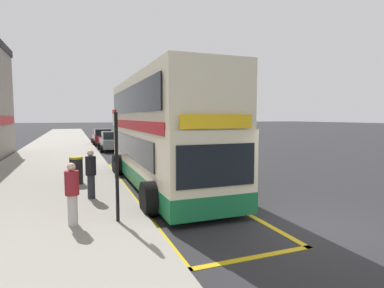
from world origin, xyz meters
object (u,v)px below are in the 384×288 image
bus_stop_sign (116,157)px  pedestrian_further_back (72,192)px  parked_car_maroon_behind (102,137)px  parked_car_grey_across (112,141)px  pedestrian_waiting_near_sign (91,172)px  litter_bin (76,170)px  double_decker_bus (161,136)px

bus_stop_sign → pedestrian_further_back: bus_stop_sign is taller
parked_car_maroon_behind → parked_car_grey_across: 5.96m
pedestrian_waiting_near_sign → bus_stop_sign: bearing=-78.6°
parked_car_grey_across → litter_bin: parked_car_grey_across is taller
parked_car_maroon_behind → pedestrian_waiting_near_sign: pedestrian_waiting_near_sign is taller
parked_car_maroon_behind → pedestrian_further_back: size_ratio=2.68×
double_decker_bus → pedestrian_waiting_near_sign: bearing=-147.9°
pedestrian_further_back → litter_bin: (0.15, 5.11, -0.30)m
bus_stop_sign → parked_car_grey_across: size_ratio=0.69×
pedestrian_waiting_near_sign → litter_bin: pedestrian_waiting_near_sign is taller
double_decker_bus → parked_car_grey_across: bearing=91.4°
pedestrian_further_back → parked_car_grey_across: bearing=80.5°
double_decker_bus → parked_car_maroon_behind: 20.30m
parked_car_maroon_behind → litter_bin: (-2.73, -19.42, -0.11)m
bus_stop_sign → parked_car_maroon_behind: bearing=85.8°
parked_car_maroon_behind → litter_bin: parked_car_maroon_behind is taller
pedestrian_further_back → litter_bin: 5.12m
parked_car_maroon_behind → litter_bin: 19.61m
double_decker_bus → pedestrian_waiting_near_sign: (-2.87, -1.80, -1.05)m
bus_stop_sign → pedestrian_further_back: (-1.09, 0.04, -0.83)m
parked_car_grey_across → pedestrian_further_back: (-3.10, -18.57, 0.19)m
bus_stop_sign → parked_car_maroon_behind: size_ratio=0.69×
bus_stop_sign → pedestrian_waiting_near_sign: bus_stop_sign is taller
bus_stop_sign → litter_bin: bearing=100.3°
bus_stop_sign → parked_car_grey_across: 18.76m
parked_car_maroon_behind → double_decker_bus: bearing=91.8°
parked_car_grey_across → pedestrian_further_back: bearing=-101.9°
double_decker_bus → parked_car_grey_across: size_ratio=2.56×
double_decker_bus → pedestrian_further_back: bearing=-128.9°
pedestrian_waiting_near_sign → double_decker_bus: bearing=32.1°
parked_car_maroon_behind → pedestrian_further_back: pedestrian_further_back is taller
parked_car_grey_across → pedestrian_waiting_near_sign: size_ratio=2.60×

